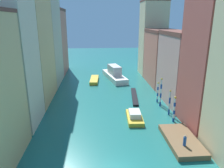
# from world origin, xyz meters

# --- Properties ---
(ground_plane) EXTENTS (154.00, 154.00, 0.00)m
(ground_plane) POSITION_xyz_m (0.00, 24.50, 0.00)
(ground_plane) COLOR #1E6B66
(building_left_1) EXTENTS (6.56, 7.81, 20.06)m
(building_left_1) POSITION_xyz_m (-13.95, 12.27, 10.04)
(building_left_1) COLOR beige
(building_left_1) RESTS_ON ground
(building_left_2) EXTENTS (6.56, 12.11, 20.74)m
(building_left_2) POSITION_xyz_m (-13.95, 22.29, 10.38)
(building_left_2) COLOR #DBB77A
(building_left_2) RESTS_ON ground
(building_left_3) EXTENTS (6.56, 11.66, 21.82)m
(building_left_3) POSITION_xyz_m (-13.95, 34.10, 10.92)
(building_left_3) COLOR #BCB299
(building_left_3) RESTS_ON ground
(building_left_4) EXTENTS (6.56, 11.44, 18.06)m
(building_left_4) POSITION_xyz_m (-13.95, 45.54, 9.04)
(building_left_4) COLOR #C6705B
(building_left_4) RESTS_ON ground
(building_right_1) EXTENTS (6.56, 8.07, 19.01)m
(building_right_1) POSITION_xyz_m (13.95, 9.68, 9.52)
(building_right_1) COLOR #B25147
(building_right_1) RESTS_ON ground
(building_right_2) EXTENTS (6.56, 11.58, 13.10)m
(building_right_2) POSITION_xyz_m (13.95, 19.51, 6.56)
(building_right_2) COLOR tan
(building_right_2) RESTS_ON ground
(building_right_3) EXTENTS (6.56, 12.24, 12.89)m
(building_right_3) POSITION_xyz_m (13.95, 31.78, 6.46)
(building_right_3) COLOR #C6705B
(building_right_3) RESTS_ON ground
(building_right_4) EXTENTS (6.56, 7.16, 20.16)m
(building_right_4) POSITION_xyz_m (13.95, 41.61, 10.09)
(building_right_4) COLOR beige
(building_right_4) RESTS_ON ground
(waterfront_dock) EXTENTS (3.75, 7.64, 0.65)m
(waterfront_dock) POSITION_xyz_m (8.56, 5.22, 0.33)
(waterfront_dock) COLOR brown
(waterfront_dock) RESTS_ON ground
(person_on_dock) EXTENTS (0.36, 0.36, 1.39)m
(person_on_dock) POSITION_xyz_m (8.22, 3.56, 1.29)
(person_on_dock) COLOR #234C93
(person_on_dock) RESTS_ON waterfront_dock
(mooring_pole_0) EXTENTS (0.36, 0.36, 4.09)m
(mooring_pole_0) POSITION_xyz_m (9.63, 11.04, 2.10)
(mooring_pole_0) COLOR #1E479E
(mooring_pole_0) RESTS_ON ground
(mooring_pole_1) EXTENTS (0.31, 0.31, 4.29)m
(mooring_pole_1) POSITION_xyz_m (9.74, 13.50, 2.19)
(mooring_pole_1) COLOR #1E479E
(mooring_pole_1) RESTS_ON ground
(mooring_pole_2) EXTENTS (0.34, 0.34, 5.27)m
(mooring_pole_2) POSITION_xyz_m (9.39, 17.22, 2.69)
(mooring_pole_2) COLOR #1E479E
(mooring_pole_2) RESTS_ON ground
(mooring_pole_3) EXTENTS (0.33, 0.33, 3.95)m
(mooring_pole_3) POSITION_xyz_m (9.42, 19.16, 2.02)
(mooring_pole_3) COLOR #1E479E
(mooring_pole_3) RESTS_ON ground
(vaporetto_white) EXTENTS (5.88, 12.83, 3.62)m
(vaporetto_white) POSITION_xyz_m (2.81, 36.33, 1.28)
(vaporetto_white) COLOR white
(vaporetto_white) RESTS_ON ground
(gondola_black) EXTENTS (2.23, 9.98, 0.36)m
(gondola_black) POSITION_xyz_m (5.60, 22.20, 0.18)
(gondola_black) COLOR black
(gondola_black) RESTS_ON ground
(motorboat_0) EXTENTS (2.34, 7.42, 0.78)m
(motorboat_0) POSITION_xyz_m (-2.48, 34.46, 0.39)
(motorboat_0) COLOR gold
(motorboat_0) RESTS_ON ground
(motorboat_1) EXTENTS (2.62, 5.42, 1.41)m
(motorboat_1) POSITION_xyz_m (3.79, 12.16, 0.53)
(motorboat_1) COLOR gold
(motorboat_1) RESTS_ON ground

